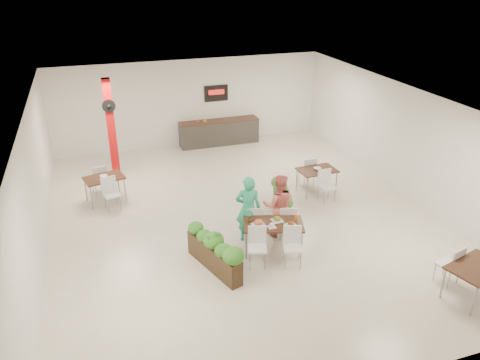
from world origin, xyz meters
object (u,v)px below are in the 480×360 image
Objects in this scene: main_table at (273,228)px; side_table_a at (104,181)px; service_counter at (219,132)px; red_column at (111,128)px; planter_right at (282,198)px; diner_man at (248,209)px; side_table_c at (476,272)px; diner_woman at (278,206)px; planter_left at (214,249)px; side_table_b at (317,173)px.

side_table_a is (-3.60, 3.94, -0.02)m from main_table.
service_counter reaches higher than main_table.
red_column is 1.90× the size of planter_right.
diner_man is at bearing -59.14° from side_table_a.
side_table_c is at bearing -58.33° from side_table_a.
planter_right is 1.00× the size of side_table_a.
diner_woman is 2.16m from planter_left.
planter_right is (2.44, 1.88, -0.03)m from planter_left.
red_column reaches higher than service_counter.
service_counter is at bearing 24.96° from side_table_a.
planter_left is 1.09× the size of side_table_c.
planter_left is at bearing -77.08° from side_table_a.
planter_right is 5.09m from side_table_c.
side_table_a and side_table_b have the same top height.
side_table_b is (2.44, 2.53, -0.01)m from main_table.
diner_man is at bearing 120.85° from main_table.
diner_man is (2.79, -4.94, -0.78)m from red_column.
diner_woman is (0.41, 0.65, 0.19)m from main_table.
diner_man is at bearing 17.51° from diner_woman.
service_counter is at bearing 25.00° from red_column.
diner_man is 1.05× the size of side_table_b.
side_table_c is at bearing 146.38° from diner_woman.
service_counter is at bearing 105.16° from side_table_b.
diner_man is 0.95× the size of planter_left.
service_counter is (4.00, 1.86, -1.15)m from red_column.
planter_left reaches higher than side_table_a.
side_table_a is at bearing -141.58° from service_counter.
planter_right is 1.03× the size of side_table_b.
side_table_c is (6.45, -8.49, -1.02)m from red_column.
side_table_c is at bearing -52.79° from red_column.
red_column is 6.51m from main_table.
side_table_a is 1.02× the size of side_table_b.
red_column is 1.85× the size of diner_man.
side_table_c reaches higher than planter_right.
side_table_b is (5.61, -3.07, -1.02)m from red_column.
diner_woman is at bearing 25.38° from planter_left.
diner_woman reaches higher than main_table.
side_table_a is (-4.53, 2.33, 0.14)m from planter_right.
main_table is 1.55m from planter_left.
side_table_a is (-3.22, 3.29, -0.24)m from diner_man.
planter_left reaches higher than side_table_c.
side_table_b is 0.98× the size of side_table_c.
side_table_a is 9.70m from side_table_c.
planter_left is 4.70m from side_table_a.
service_counter is 5.65m from side_table_a.
diner_man reaches higher than side_table_b.
main_table is 1.05× the size of planter_left.
diner_woman is (-0.41, -6.80, 0.33)m from service_counter.
diner_man reaches higher than main_table.
service_counter is 5.19m from side_table_b.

